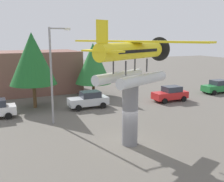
% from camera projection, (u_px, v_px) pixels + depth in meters
% --- Properties ---
extents(ground_plane, '(140.00, 140.00, 0.00)m').
position_uv_depth(ground_plane, '(130.00, 144.00, 18.87)').
color(ground_plane, '#605B54').
extents(display_pedestal, '(1.10, 1.10, 4.37)m').
position_uv_depth(display_pedestal, '(130.00, 114.00, 18.44)').
color(display_pedestal, slate).
rests_on(display_pedestal, ground).
extents(floatplane_monument, '(7.14, 9.85, 4.00)m').
position_uv_depth(floatplane_monument, '(132.00, 58.00, 17.77)').
color(floatplane_monument, silver).
rests_on(floatplane_monument, display_pedestal).
extents(car_mid_silver, '(4.20, 2.02, 1.76)m').
position_uv_depth(car_mid_silver, '(89.00, 100.00, 28.47)').
color(car_mid_silver, silver).
rests_on(car_mid_silver, ground).
extents(car_far_red, '(4.20, 2.02, 1.76)m').
position_uv_depth(car_far_red, '(170.00, 94.00, 31.42)').
color(car_far_red, red).
rests_on(car_far_red, ground).
extents(car_distant_green, '(4.20, 2.02, 1.76)m').
position_uv_depth(car_distant_green, '(217.00, 87.00, 35.95)').
color(car_distant_green, '#237A38').
rests_on(car_distant_green, ground).
extents(streetlight_primary, '(1.84, 0.28, 8.22)m').
position_uv_depth(streetlight_primary, '(53.00, 69.00, 22.61)').
color(streetlight_primary, gray).
rests_on(streetlight_primary, ground).
extents(storefront_building, '(11.64, 7.70, 5.53)m').
position_uv_depth(storefront_building, '(34.00, 72.00, 36.70)').
color(storefront_building, brown).
rests_on(storefront_building, ground).
extents(tree_east, '(4.85, 4.85, 7.92)m').
position_uv_depth(tree_east, '(32.00, 59.00, 27.64)').
color(tree_east, brown).
rests_on(tree_east, ground).
extents(tree_center_back, '(4.54, 4.54, 6.71)m').
position_uv_depth(tree_center_back, '(93.00, 63.00, 33.43)').
color(tree_center_back, brown).
rests_on(tree_center_back, ground).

